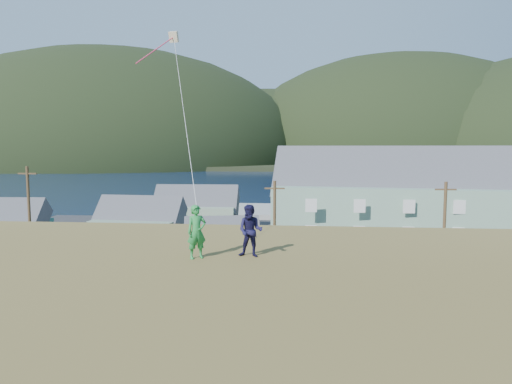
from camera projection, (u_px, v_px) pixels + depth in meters
ground at (264, 289)px, 35.38m from camera, size 900.00×900.00×0.00m
grass_strip at (262, 297)px, 33.39m from camera, size 110.00×8.00×0.10m
waterfront_lot at (275, 243)px, 52.22m from camera, size 72.00×36.00×0.12m
wharf at (246, 211)px, 75.52m from camera, size 26.00×14.00×0.90m
far_shore at (294, 160)px, 362.35m from camera, size 900.00×320.00×2.00m
far_hills at (347, 161)px, 308.87m from camera, size 760.00×265.00×143.00m
lodge at (443, 199)px, 51.71m from camera, size 39.19×14.90×13.45m
shed_teal at (2, 228)px, 47.65m from camera, size 9.09×6.70×6.87m
shed_palegreen_near at (139, 225)px, 49.51m from camera, size 9.87×6.64×6.86m
shed_white at (222, 243)px, 42.10m from camera, size 7.68×5.81×5.51m
shed_palegreen_far at (196, 210)px, 59.64m from camera, size 11.09×6.56×7.36m
utility_poles at (235, 229)px, 36.66m from camera, size 33.91×0.24×9.29m
parked_cars at (193, 227)px, 58.07m from camera, size 25.75×11.10×1.56m
kite_flyer_green at (197, 232)px, 15.49m from camera, size 0.80×0.72×1.84m
kite_flyer_navy at (250, 231)px, 15.73m from camera, size 0.98×0.81×1.82m
kite_rig at (171, 41)px, 23.80m from camera, size 2.24×4.89×12.54m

